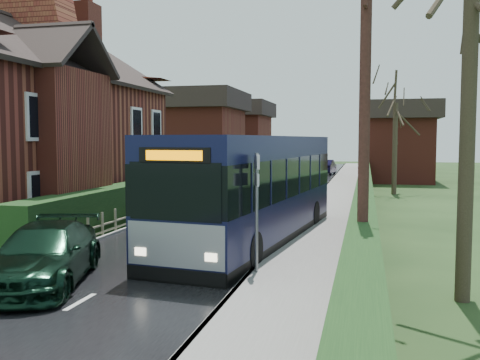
% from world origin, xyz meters
% --- Properties ---
extents(ground, '(140.00, 140.00, 0.00)m').
position_xyz_m(ground, '(0.00, 0.00, 0.00)').
color(ground, '#304C20').
rests_on(ground, ground).
extents(road, '(6.00, 100.00, 0.02)m').
position_xyz_m(road, '(0.00, 10.00, 0.01)').
color(road, black).
rests_on(road, ground).
extents(pavement, '(2.50, 100.00, 0.14)m').
position_xyz_m(pavement, '(4.25, 10.00, 0.07)').
color(pavement, slate).
rests_on(pavement, ground).
extents(kerb_right, '(0.12, 100.00, 0.14)m').
position_xyz_m(kerb_right, '(3.05, 10.00, 0.07)').
color(kerb_right, gray).
rests_on(kerb_right, ground).
extents(kerb_left, '(0.12, 100.00, 0.10)m').
position_xyz_m(kerb_left, '(-3.05, 10.00, 0.05)').
color(kerb_left, gray).
rests_on(kerb_left, ground).
extents(front_hedge, '(1.20, 16.00, 1.60)m').
position_xyz_m(front_hedge, '(-3.90, 5.00, 0.80)').
color(front_hedge, black).
rests_on(front_hedge, ground).
extents(picket_fence, '(0.10, 16.00, 0.90)m').
position_xyz_m(picket_fence, '(-3.15, 5.00, 0.45)').
color(picket_fence, tan).
rests_on(picket_fence, ground).
extents(right_wall_hedge, '(0.60, 50.00, 1.80)m').
position_xyz_m(right_wall_hedge, '(5.80, 10.00, 1.02)').
color(right_wall_hedge, maroon).
rests_on(right_wall_hedge, ground).
extents(brick_house, '(9.30, 14.60, 10.30)m').
position_xyz_m(brick_house, '(-8.73, 4.78, 4.38)').
color(brick_house, maroon).
rests_on(brick_house, ground).
extents(bus, '(4.09, 11.97, 3.56)m').
position_xyz_m(bus, '(2.20, 1.53, 1.77)').
color(bus, black).
rests_on(bus, ground).
extents(car_silver, '(2.06, 4.16, 1.36)m').
position_xyz_m(car_silver, '(-2.80, 7.08, 0.68)').
color(car_silver, silver).
rests_on(car_silver, ground).
extents(car_green, '(3.30, 5.25, 1.42)m').
position_xyz_m(car_green, '(-1.60, -4.85, 0.71)').
color(car_green, black).
rests_on(car_green, ground).
extents(car_distant, '(1.92, 4.59, 1.48)m').
position_xyz_m(car_distant, '(2.00, 37.16, 0.74)').
color(car_distant, black).
rests_on(car_distant, ground).
extents(bus_stop_sign, '(0.23, 0.46, 3.12)m').
position_xyz_m(bus_stop_sign, '(3.20, -3.00, 2.06)').
color(bus_stop_sign, slate).
rests_on(bus_stop_sign, ground).
extents(telegraph_pole, '(0.22, 0.84, 6.50)m').
position_xyz_m(telegraph_pole, '(5.80, -5.00, 3.29)').
color(telegraph_pole, '#321A16').
rests_on(telegraph_pole, ground).
extents(tree_right_far, '(4.25, 4.25, 8.20)m').
position_xyz_m(tree_right_far, '(7.60, 18.94, 6.13)').
color(tree_right_far, '#342A1E').
rests_on(tree_right_far, ground).
extents(tree_house_side, '(4.90, 4.90, 11.14)m').
position_xyz_m(tree_house_side, '(-10.07, 12.32, 8.32)').
color(tree_house_side, '#362C20').
rests_on(tree_house_side, ground).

